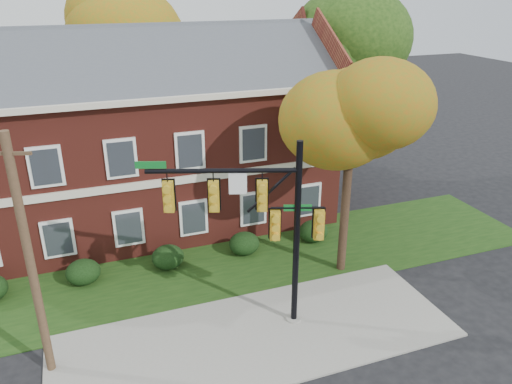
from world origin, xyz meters
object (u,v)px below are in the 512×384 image
object	(u,v)px
hedge_left	(83,272)
hedge_far_right	(313,231)
apartment_building	(141,127)
utility_pole	(30,261)
hedge_center	(168,257)
traffic_signal	(260,216)
tree_right_rear	(341,49)
tree_far_rear	(139,30)
hedge_right	(244,244)
tree_near_right	(359,119)

from	to	relation	value
hedge_left	hedge_far_right	distance (m)	10.50
apartment_building	hedge_far_right	bearing A→B (deg)	-36.89
utility_pole	hedge_center	bearing A→B (deg)	65.39
hedge_center	traffic_signal	bearing A→B (deg)	-63.85
traffic_signal	tree_right_rear	bearing A→B (deg)	69.97
utility_pole	apartment_building	bearing A→B (deg)	84.41
tree_far_rear	traffic_signal	xyz separation A→B (m)	(1.07, -18.01, -4.55)
hedge_center	hedge_right	size ratio (longest dim) A/B	1.00
hedge_center	tree_far_rear	bearing A→B (deg)	84.15
hedge_far_right	traffic_signal	bearing A→B (deg)	-133.05
apartment_building	tree_far_rear	xyz separation A→B (m)	(1.34, 7.84, 3.86)
tree_near_right	hedge_left	bearing A→B (deg)	165.19
hedge_left	traffic_signal	xyz separation A→B (m)	(5.91, -4.91, 3.77)
tree_far_rear	apartment_building	bearing A→B (deg)	-99.71
tree_right_rear	traffic_signal	distance (m)	14.68
hedge_right	tree_near_right	world-z (taller)	tree_near_right
utility_pole	tree_near_right	bearing A→B (deg)	29.22
hedge_far_right	traffic_signal	xyz separation A→B (m)	(-4.59, -4.91, 3.77)
apartment_building	utility_pole	world-z (taller)	apartment_building
tree_far_rear	hedge_left	bearing A→B (deg)	-110.29
tree_far_rear	tree_right_rear	bearing A→B (deg)	-35.00
tree_near_right	hedge_center	bearing A→B (deg)	158.58
hedge_left	tree_right_rear	distance (m)	17.74
apartment_building	hedge_right	world-z (taller)	apartment_building
traffic_signal	utility_pole	world-z (taller)	utility_pole
tree_right_rear	hedge_left	bearing A→B (deg)	-157.58
hedge_far_right	hedge_left	bearing A→B (deg)	180.00
apartment_building	utility_pole	bearing A→B (deg)	-115.01
hedge_center	hedge_left	bearing A→B (deg)	180.00
hedge_right	tree_far_rear	bearing A→B (deg)	99.36
apartment_building	utility_pole	xyz separation A→B (m)	(-4.74, -10.15, -0.96)
tree_near_right	tree_far_rear	distance (m)	17.12
hedge_left	tree_near_right	distance (m)	12.68
hedge_far_right	tree_far_rear	bearing A→B (deg)	113.37
hedge_right	tree_far_rear	world-z (taller)	tree_far_rear
hedge_left	utility_pole	distance (m)	6.15
tree_far_rear	hedge_far_right	bearing A→B (deg)	-66.63
hedge_right	traffic_signal	distance (m)	6.28
tree_far_rear	hedge_center	bearing A→B (deg)	-95.85
hedge_center	tree_far_rear	world-z (taller)	tree_far_rear
apartment_building	utility_pole	size ratio (longest dim) A/B	2.37
traffic_signal	utility_pole	size ratio (longest dim) A/B	0.87
apartment_building	traffic_signal	bearing A→B (deg)	-76.65
hedge_right	utility_pole	distance (m)	10.21
apartment_building	hedge_far_right	distance (m)	9.82
traffic_signal	hedge_center	bearing A→B (deg)	135.06
hedge_far_right	traffic_signal	size ratio (longest dim) A/B	0.20
apartment_building	tree_far_rear	bearing A→B (deg)	80.29
tree_near_right	tree_right_rear	world-z (taller)	tree_right_rear
tree_right_rear	traffic_signal	bearing A→B (deg)	-128.93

